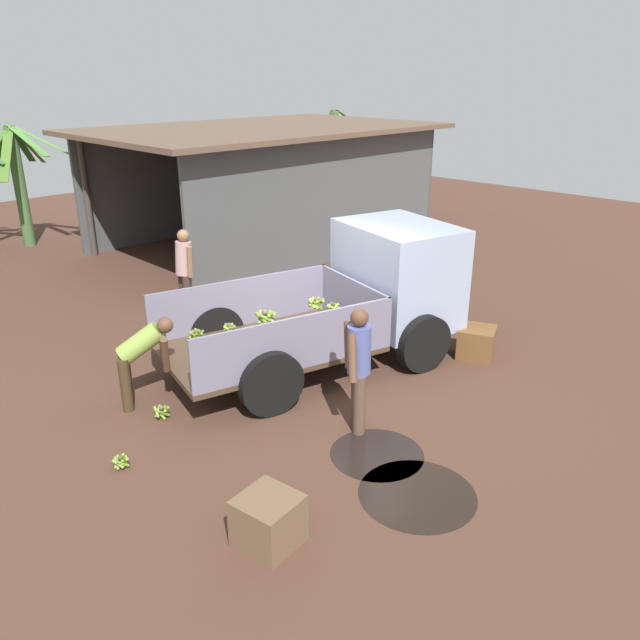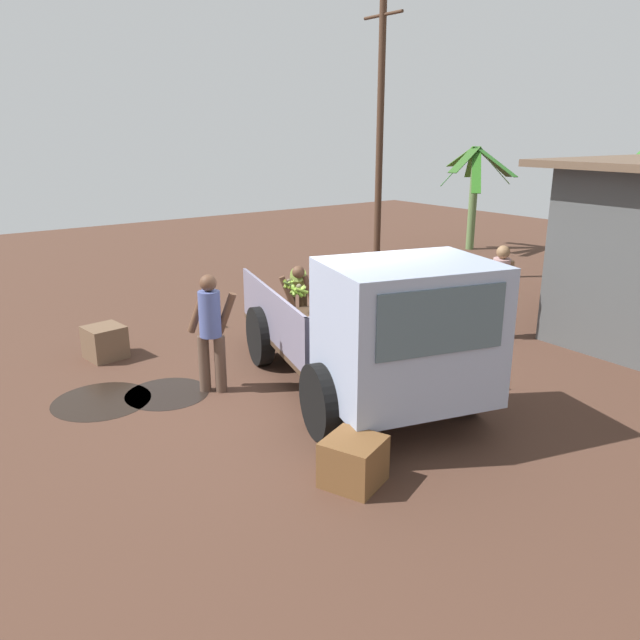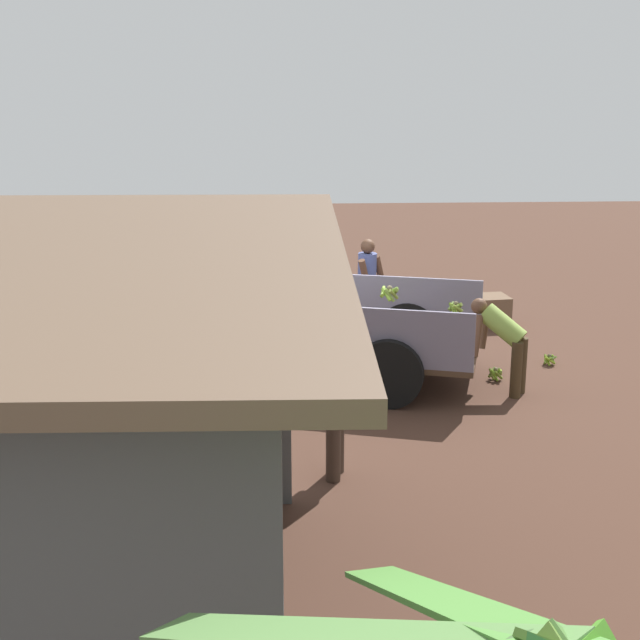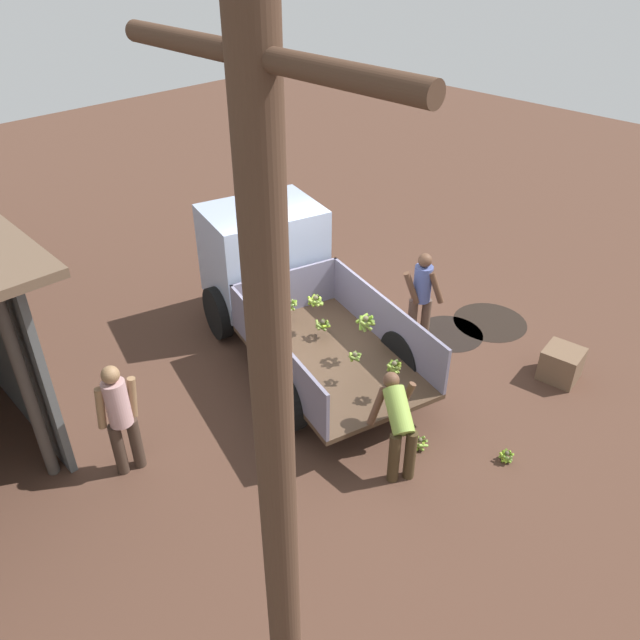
{
  "view_description": "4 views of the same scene",
  "coord_description": "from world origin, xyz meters",
  "px_view_note": "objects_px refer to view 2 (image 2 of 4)",
  "views": [
    {
      "loc": [
        -6.42,
        -6.26,
        4.45
      ],
      "look_at": [
        -0.44,
        -0.5,
        1.13
      ],
      "focal_mm": 35.0,
      "sensor_mm": 36.0,
      "label": 1
    },
    {
      "loc": [
        6.7,
        -5.32,
        3.61
      ],
      "look_at": [
        -0.18,
        -0.2,
        0.98
      ],
      "focal_mm": 35.0,
      "sensor_mm": 36.0,
      "label": 2
    },
    {
      "loc": [
        0.65,
        12.58,
        4.28
      ],
      "look_at": [
        0.05,
        1.03,
        1.09
      ],
      "focal_mm": 50.0,
      "sensor_mm": 36.0,
      "label": 3
    },
    {
      "loc": [
        -6.06,
        6.02,
        6.37
      ],
      "look_at": [
        -0.56,
        0.52,
        1.27
      ],
      "focal_mm": 35.0,
      "sensor_mm": 36.0,
      "label": 4
    }
  ],
  "objects_px": {
    "banana_bunch_on_ground_1": "(217,323)",
    "wooden_crate_0": "(105,342)",
    "person_bystander_near_shed": "(499,288)",
    "person_foreground_visitor": "(211,328)",
    "wooden_crate_1": "(353,462)",
    "person_worker_loading": "(298,290)",
    "banana_bunch_on_ground_0": "(274,329)",
    "cargo_truck": "(388,334)",
    "utility_pole": "(380,142)"
  },
  "relations": [
    {
      "from": "person_foreground_visitor",
      "to": "banana_bunch_on_ground_1",
      "type": "distance_m",
      "value": 3.14
    },
    {
      "from": "person_bystander_near_shed",
      "to": "banana_bunch_on_ground_0",
      "type": "bearing_deg",
      "value": -115.59
    },
    {
      "from": "cargo_truck",
      "to": "wooden_crate_0",
      "type": "relative_size",
      "value": 8.86
    },
    {
      "from": "banana_bunch_on_ground_1",
      "to": "cargo_truck",
      "type": "bearing_deg",
      "value": -0.05
    },
    {
      "from": "utility_pole",
      "to": "person_worker_loading",
      "type": "height_order",
      "value": "utility_pole"
    },
    {
      "from": "banana_bunch_on_ground_0",
      "to": "wooden_crate_1",
      "type": "bearing_deg",
      "value": -23.37
    },
    {
      "from": "banana_bunch_on_ground_1",
      "to": "wooden_crate_0",
      "type": "xyz_separation_m",
      "value": [
        0.38,
        -2.25,
        0.18
      ]
    },
    {
      "from": "person_worker_loading",
      "to": "wooden_crate_1",
      "type": "bearing_deg",
      "value": 3.57
    },
    {
      "from": "cargo_truck",
      "to": "person_worker_loading",
      "type": "xyz_separation_m",
      "value": [
        -3.69,
        1.15,
        -0.34
      ]
    },
    {
      "from": "banana_bunch_on_ground_0",
      "to": "cargo_truck",
      "type": "bearing_deg",
      "value": -9.93
    },
    {
      "from": "person_foreground_visitor",
      "to": "person_bystander_near_shed",
      "type": "height_order",
      "value": "person_foreground_visitor"
    },
    {
      "from": "cargo_truck",
      "to": "wooden_crate_1",
      "type": "relative_size",
      "value": 8.85
    },
    {
      "from": "cargo_truck",
      "to": "banana_bunch_on_ground_0",
      "type": "relative_size",
      "value": 21.64
    },
    {
      "from": "utility_pole",
      "to": "person_foreground_visitor",
      "type": "height_order",
      "value": "utility_pole"
    },
    {
      "from": "cargo_truck",
      "to": "person_worker_loading",
      "type": "height_order",
      "value": "cargo_truck"
    },
    {
      "from": "person_worker_loading",
      "to": "wooden_crate_1",
      "type": "xyz_separation_m",
      "value": [
        4.71,
        -2.55,
        -0.53
      ]
    },
    {
      "from": "utility_pole",
      "to": "wooden_crate_0",
      "type": "relative_size",
      "value": 11.29
    },
    {
      "from": "cargo_truck",
      "to": "banana_bunch_on_ground_0",
      "type": "bearing_deg",
      "value": -174.23
    },
    {
      "from": "cargo_truck",
      "to": "utility_pole",
      "type": "xyz_separation_m",
      "value": [
        -5.83,
        5.0,
        2.21
      ]
    },
    {
      "from": "person_foreground_visitor",
      "to": "wooden_crate_0",
      "type": "bearing_deg",
      "value": 60.86
    },
    {
      "from": "wooden_crate_0",
      "to": "utility_pole",
      "type": "bearing_deg",
      "value": 101.55
    },
    {
      "from": "person_foreground_visitor",
      "to": "person_worker_loading",
      "type": "distance_m",
      "value": 3.06
    },
    {
      "from": "person_foreground_visitor",
      "to": "person_bystander_near_shed",
      "type": "bearing_deg",
      "value": -58.43
    },
    {
      "from": "banana_bunch_on_ground_1",
      "to": "utility_pole",
      "type": "bearing_deg",
      "value": 102.42
    },
    {
      "from": "utility_pole",
      "to": "person_bystander_near_shed",
      "type": "xyz_separation_m",
      "value": [
        4.66,
        -1.27,
        -2.4
      ]
    },
    {
      "from": "person_worker_loading",
      "to": "banana_bunch_on_ground_1",
      "type": "relative_size",
      "value": 6.25
    },
    {
      "from": "utility_pole",
      "to": "person_worker_loading",
      "type": "distance_m",
      "value": 5.09
    },
    {
      "from": "person_bystander_near_shed",
      "to": "wooden_crate_1",
      "type": "distance_m",
      "value": 5.62
    },
    {
      "from": "banana_bunch_on_ground_0",
      "to": "wooden_crate_1",
      "type": "height_order",
      "value": "wooden_crate_1"
    },
    {
      "from": "utility_pole",
      "to": "person_worker_loading",
      "type": "xyz_separation_m",
      "value": [
        2.14,
        -3.85,
        -2.55
      ]
    },
    {
      "from": "banana_bunch_on_ground_1",
      "to": "wooden_crate_1",
      "type": "distance_m",
      "value": 5.93
    },
    {
      "from": "person_foreground_visitor",
      "to": "person_worker_loading",
      "type": "height_order",
      "value": "person_foreground_visitor"
    },
    {
      "from": "person_worker_loading",
      "to": "person_bystander_near_shed",
      "type": "distance_m",
      "value": 3.61
    },
    {
      "from": "person_foreground_visitor",
      "to": "banana_bunch_on_ground_1",
      "type": "bearing_deg",
      "value": 12.92
    },
    {
      "from": "person_foreground_visitor",
      "to": "banana_bunch_on_ground_1",
      "type": "xyz_separation_m",
      "value": [
        -2.65,
        1.45,
        -0.86
      ]
    },
    {
      "from": "cargo_truck",
      "to": "banana_bunch_on_ground_0",
      "type": "height_order",
      "value": "cargo_truck"
    },
    {
      "from": "person_foreground_visitor",
      "to": "person_worker_loading",
      "type": "bearing_deg",
      "value": -16.63
    },
    {
      "from": "wooden_crate_0",
      "to": "wooden_crate_1",
      "type": "distance_m",
      "value": 5.44
    },
    {
      "from": "banana_bunch_on_ground_1",
      "to": "person_bystander_near_shed",
      "type": "bearing_deg",
      "value": 46.22
    },
    {
      "from": "person_foreground_visitor",
      "to": "banana_bunch_on_ground_0",
      "type": "distance_m",
      "value": 2.81
    },
    {
      "from": "person_foreground_visitor",
      "to": "wooden_crate_0",
      "type": "height_order",
      "value": "person_foreground_visitor"
    },
    {
      "from": "cargo_truck",
      "to": "wooden_crate_1",
      "type": "height_order",
      "value": "cargo_truck"
    },
    {
      "from": "banana_bunch_on_ground_0",
      "to": "wooden_crate_1",
      "type": "xyz_separation_m",
      "value": [
        4.76,
        -2.06,
        0.15
      ]
    },
    {
      "from": "wooden_crate_0",
      "to": "wooden_crate_1",
      "type": "height_order",
      "value": "wooden_crate_0"
    },
    {
      "from": "person_worker_loading",
      "to": "wooden_crate_0",
      "type": "height_order",
      "value": "person_worker_loading"
    },
    {
      "from": "utility_pole",
      "to": "person_bystander_near_shed",
      "type": "height_order",
      "value": "utility_pole"
    },
    {
      "from": "person_bystander_near_shed",
      "to": "banana_bunch_on_ground_0",
      "type": "height_order",
      "value": "person_bystander_near_shed"
    },
    {
      "from": "person_bystander_near_shed",
      "to": "person_worker_loading",
      "type": "bearing_deg",
      "value": -120.01
    },
    {
      "from": "person_bystander_near_shed",
      "to": "banana_bunch_on_ground_1",
      "type": "distance_m",
      "value": 5.22
    },
    {
      "from": "utility_pole",
      "to": "banana_bunch_on_ground_1",
      "type": "xyz_separation_m",
      "value": [
        1.1,
        -4.99,
        -3.24
      ]
    }
  ]
}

